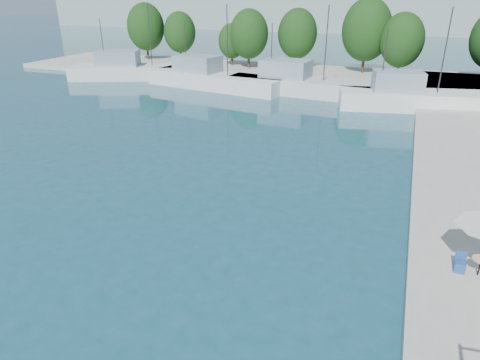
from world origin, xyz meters
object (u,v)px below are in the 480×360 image
at_px(trawler_03, 303,85).
at_px(trawler_04, 415,99).
at_px(trawler_01, 136,71).
at_px(trawler_02, 212,79).

height_order(trawler_03, trawler_04, same).
bearing_deg(trawler_03, trawler_01, -178.35).
height_order(trawler_01, trawler_02, same).
xyz_separation_m(trawler_02, trawler_04, (23.85, -2.38, 0.00)).
distance_m(trawler_02, trawler_04, 23.97).
height_order(trawler_01, trawler_03, same).
bearing_deg(trawler_01, trawler_02, -31.25).
xyz_separation_m(trawler_01, trawler_03, (24.08, -1.31, -0.00)).
bearing_deg(trawler_01, trawler_04, -29.44).
distance_m(trawler_01, trawler_03, 24.11).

